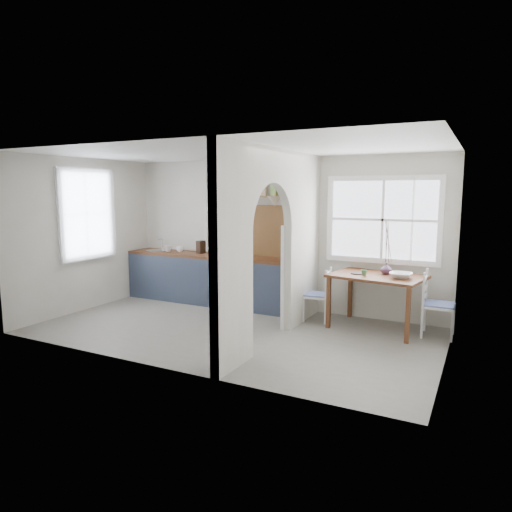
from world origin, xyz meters
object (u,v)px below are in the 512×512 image
at_px(chair_left, 317,294).
at_px(vase, 386,269).
at_px(chair_right, 439,304).
at_px(dining_table, 376,302).
at_px(kettle, 294,254).

bearing_deg(chair_left, vase, 89.54).
height_order(chair_left, chair_right, chair_right).
xyz_separation_m(chair_right, vase, (-0.76, 0.10, 0.43)).
xyz_separation_m(chair_left, vase, (1.03, 0.11, 0.48)).
height_order(chair_right, vase, vase).
bearing_deg(chair_right, chair_left, 89.15).
bearing_deg(chair_right, vase, 81.22).
relative_size(dining_table, chair_right, 1.40).
distance_m(dining_table, chair_right, 0.87).
bearing_deg(vase, chair_left, -173.94).
xyz_separation_m(kettle, vase, (1.48, -0.01, -0.13)).
relative_size(chair_left, kettle, 3.25).
xyz_separation_m(dining_table, chair_right, (0.86, 0.04, 0.06)).
relative_size(dining_table, chair_left, 1.55).
relative_size(chair_right, vase, 5.56).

